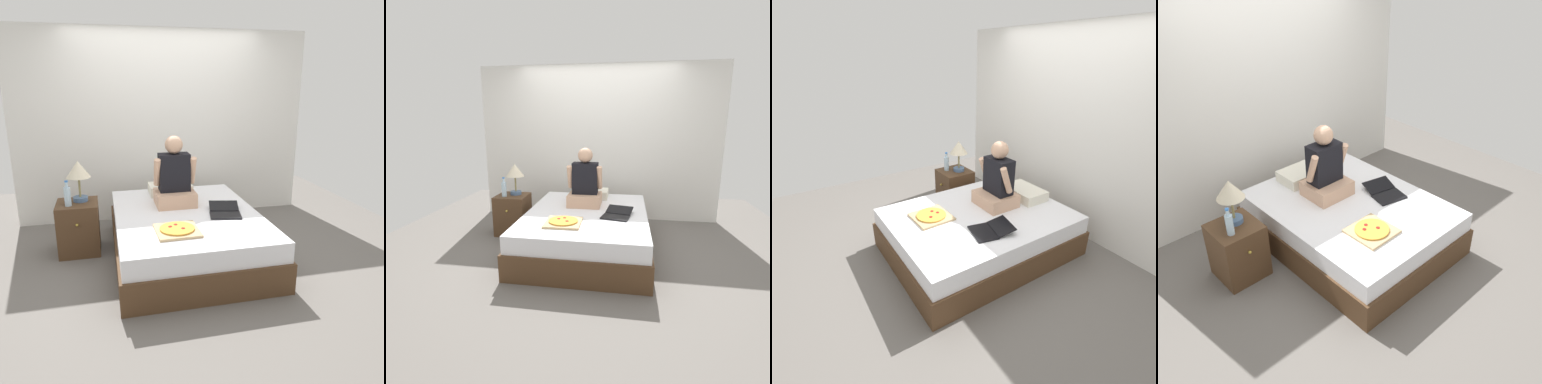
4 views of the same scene
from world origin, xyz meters
TOP-DOWN VIEW (x-y plane):
  - ground_plane at (0.00, 0.00)m, footprint 5.92×5.92m
  - wall_back at (0.00, 1.38)m, footprint 3.92×0.12m
  - bed at (0.00, 0.00)m, footprint 1.55×2.04m
  - nightstand_left at (-1.14, 0.37)m, footprint 0.44×0.47m
  - lamp_on_left_nightstand at (-1.10, 0.42)m, footprint 0.26×0.26m
  - water_bottle at (-1.22, 0.28)m, footprint 0.07×0.07m
  - pillow at (-0.04, 0.74)m, footprint 0.52×0.34m
  - person_seated at (-0.07, 0.31)m, footprint 0.47×0.40m
  - laptop at (0.38, -0.14)m, footprint 0.40×0.47m
  - pizza_box at (-0.20, -0.50)m, footprint 0.41×0.41m

SIDE VIEW (x-z plane):
  - ground_plane at x=0.00m, z-range 0.00..0.00m
  - bed at x=0.00m, z-range 0.00..0.49m
  - nightstand_left at x=-1.14m, z-range 0.00..0.58m
  - pizza_box at x=-0.20m, z-range 0.49..0.54m
  - laptop at x=0.38m, z-range 0.48..0.56m
  - pillow at x=-0.04m, z-range 0.50..0.62m
  - water_bottle at x=-1.22m, z-range 0.55..0.83m
  - person_seated at x=-0.07m, z-range 0.39..1.17m
  - lamp_on_left_nightstand at x=-1.10m, z-range 0.68..1.13m
  - wall_back at x=0.00m, z-range 0.00..2.50m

